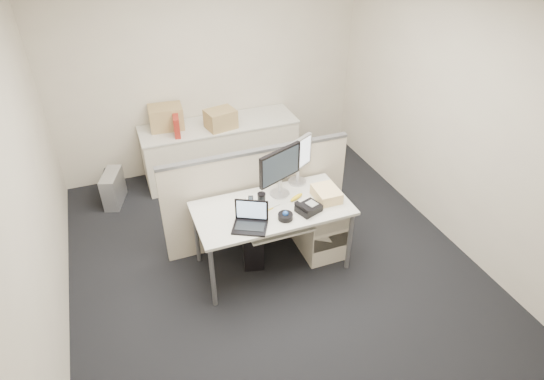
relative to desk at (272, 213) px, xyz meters
name	(u,v)px	position (x,y,z in m)	size (l,w,h in m)	color
floor	(272,264)	(0.00, 0.00, -0.67)	(4.00, 4.50, 0.01)	black
wall_back	(209,69)	(0.00, 2.25, 0.69)	(4.00, 0.02, 2.70)	beige
wall_front	(433,357)	(0.00, -2.25, 0.69)	(4.00, 0.02, 2.70)	beige
wall_left	(24,197)	(-2.00, 0.00, 0.69)	(0.02, 4.50, 2.70)	beige
wall_right	(457,116)	(2.00, 0.00, 0.69)	(0.02, 4.50, 2.70)	beige
desk	(272,213)	(0.00, 0.00, 0.00)	(1.50, 0.75, 0.73)	silver
keyboard_tray	(279,227)	(0.00, -0.18, -0.04)	(0.62, 0.32, 0.02)	silver
drawer_pedestal	(319,225)	(0.55, 0.05, -0.34)	(0.40, 0.55, 0.65)	beige
cubicle_partition	(257,198)	(0.00, 0.45, -0.11)	(2.00, 0.06, 1.10)	#BFAF97
back_counter	(221,150)	(0.00, 1.93, -0.30)	(2.00, 0.60, 0.72)	beige
monitor_main	(280,173)	(0.15, 0.18, 0.32)	(0.51, 0.20, 0.51)	black
monitor_small	(298,162)	(0.40, 0.32, 0.31)	(0.40, 0.20, 0.49)	#B7B7BC
laptop	(250,218)	(-0.30, -0.22, 0.18)	(0.31, 0.23, 0.23)	black
trackball	(285,216)	(0.05, -0.21, 0.09)	(0.14, 0.14, 0.05)	black
desk_phone	(309,208)	(0.30, -0.18, 0.10)	(0.21, 0.17, 0.07)	black
paper_stack	(262,201)	(-0.06, 0.12, 0.07)	(0.23, 0.29, 0.01)	silver
sticky_pad	(268,208)	(-0.04, 0.00, 0.07)	(0.08, 0.08, 0.01)	gold
travel_mug	(262,202)	(-0.10, 0.02, 0.15)	(0.08, 0.08, 0.16)	black
banana	(296,197)	(0.27, 0.05, 0.08)	(0.18, 0.04, 0.04)	gold
cellphone	(251,199)	(-0.15, 0.20, 0.07)	(0.05, 0.09, 0.01)	black
manila_folders	(326,194)	(0.55, -0.05, 0.12)	(0.23, 0.29, 0.11)	#F0D482
keyboard	(282,222)	(0.05, -0.14, -0.02)	(0.44, 0.16, 0.02)	black
pc_tower_desk	(252,238)	(-0.15, 0.20, -0.43)	(0.20, 0.50, 0.47)	black
pc_tower_spare_dark	(112,189)	(-1.45, 1.74, -0.47)	(0.16, 0.41, 0.38)	black
pc_tower_spare_silver	(113,188)	(-1.43, 1.73, -0.46)	(0.18, 0.44, 0.41)	#B7B7BC
cardboard_box_left	(166,118)	(-0.64, 2.05, 0.21)	(0.41, 0.31, 0.31)	#A6844E
cardboard_box_right	(221,120)	(0.00, 1.81, 0.18)	(0.36, 0.28, 0.26)	#A6844E
red_binder	(177,125)	(-0.55, 1.83, 0.19)	(0.07, 0.29, 0.27)	maroon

